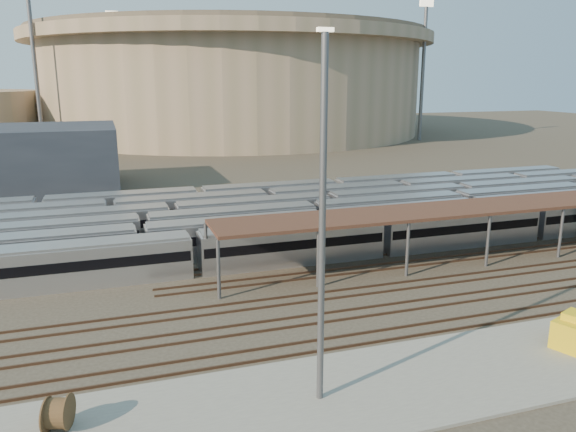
# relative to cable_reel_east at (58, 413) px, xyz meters

# --- Properties ---
(ground) EXTENTS (420.00, 420.00, 0.00)m
(ground) POSITION_rel_cable_reel_east_xyz_m (19.21, 13.63, -1.12)
(ground) COLOR #383026
(ground) RESTS_ON ground
(apron) EXTENTS (50.00, 9.00, 0.20)m
(apron) POSITION_rel_cable_reel_east_xyz_m (14.21, -1.37, -1.02)
(apron) COLOR gray
(apron) RESTS_ON ground
(subway_trains) EXTENTS (130.35, 23.90, 3.60)m
(subway_trains) POSITION_rel_cable_reel_east_xyz_m (20.96, 32.13, 0.68)
(subway_trains) COLOR #B9B9BE
(subway_trains) RESTS_ON ground
(inspection_shed) EXTENTS (60.30, 6.00, 5.30)m
(inspection_shed) POSITION_rel_cable_reel_east_xyz_m (41.21, 17.63, 3.87)
(inspection_shed) COLOR #57585D
(inspection_shed) RESTS_ON ground
(empty_tracks) EXTENTS (170.00, 9.62, 0.18)m
(empty_tracks) POSITION_rel_cable_reel_east_xyz_m (19.21, 8.63, -1.03)
(empty_tracks) COLOR #4C3323
(empty_tracks) RESTS_ON ground
(stadium) EXTENTS (124.00, 124.00, 32.50)m
(stadium) POSITION_rel_cable_reel_east_xyz_m (44.21, 153.63, 15.35)
(stadium) COLOR gray
(stadium) RESTS_ON ground
(floodlight_0) EXTENTS (4.00, 1.00, 38.40)m
(floodlight_0) POSITION_rel_cable_reel_east_xyz_m (-10.79, 123.63, 19.53)
(floodlight_0) COLOR #57585D
(floodlight_0) RESTS_ON ground
(floodlight_2) EXTENTS (4.00, 1.00, 38.40)m
(floodlight_2) POSITION_rel_cable_reel_east_xyz_m (89.21, 113.63, 19.53)
(floodlight_2) COLOR #57585D
(floodlight_2) RESTS_ON ground
(floodlight_3) EXTENTS (4.00, 1.00, 38.40)m
(floodlight_3) POSITION_rel_cable_reel_east_xyz_m (9.21, 173.63, 19.53)
(floodlight_3) COLOR #57585D
(floodlight_3) RESTS_ON ground
(cable_reel_east) EXTENTS (1.51, 2.05, 1.83)m
(cable_reel_east) POSITION_rel_cable_reel_east_xyz_m (0.00, 0.00, 0.00)
(cable_reel_east) COLOR brown
(cable_reel_east) RESTS_ON apron
(yard_light_pole) EXTENTS (0.80, 0.36, 19.56)m
(yard_light_pole) POSITION_rel_cable_reel_east_xyz_m (13.54, -1.41, 8.95)
(yard_light_pole) COLOR #57585D
(yard_light_pole) RESTS_ON apron
(yellow_equipment) EXTENTS (3.48, 2.86, 1.87)m
(yellow_equipment) POSITION_rel_cable_reel_east_xyz_m (31.67, -0.91, 0.02)
(yellow_equipment) COLOR gold
(yellow_equipment) RESTS_ON apron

